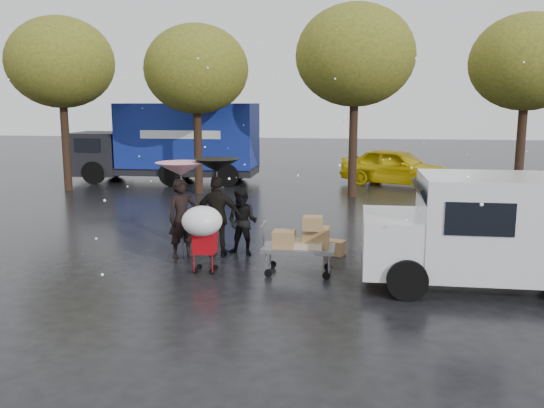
# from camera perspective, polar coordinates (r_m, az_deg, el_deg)

# --- Properties ---
(ground) EXTENTS (90.00, 90.00, 0.00)m
(ground) POSITION_cam_1_polar(r_m,az_deg,el_deg) (12.66, -3.86, -6.35)
(ground) COLOR black
(ground) RESTS_ON ground
(person_pink) EXTENTS (0.80, 0.76, 1.84)m
(person_pink) POSITION_cam_1_polar(r_m,az_deg,el_deg) (13.46, -8.89, -1.43)
(person_pink) COLOR black
(person_pink) RESTS_ON ground
(person_middle) EXTENTS (0.87, 0.74, 1.58)m
(person_middle) POSITION_cam_1_polar(r_m,az_deg,el_deg) (13.57, -2.93, -1.79)
(person_middle) COLOR black
(person_middle) RESTS_ON ground
(person_black) EXTENTS (1.13, 0.52, 1.89)m
(person_black) POSITION_cam_1_polar(r_m,az_deg,el_deg) (13.44, -5.41, -1.25)
(person_black) COLOR black
(person_black) RESTS_ON ground
(umbrella_pink) EXTENTS (1.15, 1.15, 2.22)m
(umbrella_pink) POSITION_cam_1_polar(r_m,az_deg,el_deg) (13.28, -9.03, 3.45)
(umbrella_pink) COLOR #4C4C4C
(umbrella_pink) RESTS_ON ground
(umbrella_black) EXTENTS (1.07, 1.07, 2.30)m
(umbrella_black) POSITION_cam_1_polar(r_m,az_deg,el_deg) (13.25, -5.50, 3.82)
(umbrella_black) COLOR #4C4C4C
(umbrella_black) RESTS_ON ground
(vendor_cart) EXTENTS (1.52, 0.80, 1.27)m
(vendor_cart) POSITION_cam_1_polar(r_m,az_deg,el_deg) (12.06, 3.06, -3.62)
(vendor_cart) COLOR slate
(vendor_cart) RESTS_ON ground
(shopping_cart) EXTENTS (0.84, 0.84, 1.46)m
(shopping_cart) POSITION_cam_1_polar(r_m,az_deg,el_deg) (12.03, -6.89, -2.05)
(shopping_cart) COLOR #B30A11
(shopping_cart) RESTS_ON ground
(white_van) EXTENTS (4.91, 2.18, 2.20)m
(white_van) POSITION_cam_1_polar(r_m,az_deg,el_deg) (11.91, 21.72, -2.37)
(white_van) COLOR white
(white_van) RESTS_ON ground
(blue_truck) EXTENTS (8.30, 2.60, 3.50)m
(blue_truck) POSITION_cam_1_polar(r_m,az_deg,el_deg) (26.24, -10.02, 5.99)
(blue_truck) COLOR navy
(blue_truck) RESTS_ON ground
(box_ground_near) EXTENTS (0.50, 0.42, 0.41)m
(box_ground_near) POSITION_cam_1_polar(r_m,az_deg,el_deg) (12.22, 10.45, -6.11)
(box_ground_near) COLOR olive
(box_ground_near) RESTS_ON ground
(box_ground_far) EXTENTS (0.53, 0.47, 0.34)m
(box_ground_far) POSITION_cam_1_polar(r_m,az_deg,el_deg) (13.75, 6.24, -4.32)
(box_ground_far) COLOR olive
(box_ground_far) RESTS_ON ground
(yellow_taxi) EXTENTS (5.10, 3.72, 1.61)m
(yellow_taxi) POSITION_cam_1_polar(r_m,az_deg,el_deg) (25.38, 12.21, 3.62)
(yellow_taxi) COLOR #DABB0B
(yellow_taxi) RESTS_ON ground
(tree_row) EXTENTS (21.60, 4.40, 7.12)m
(tree_row) POSITION_cam_1_polar(r_m,az_deg,el_deg) (22.13, 0.30, 13.86)
(tree_row) COLOR black
(tree_row) RESTS_ON ground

